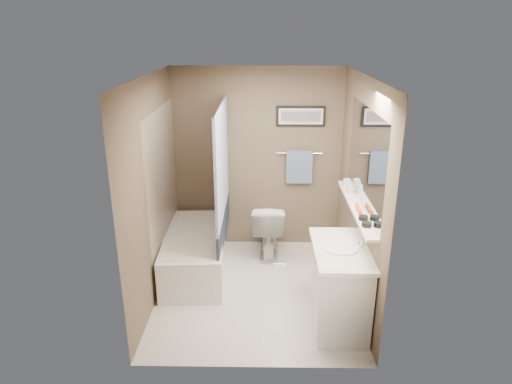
{
  "coord_description": "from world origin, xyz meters",
  "views": [
    {
      "loc": [
        0.08,
        -4.52,
        2.86
      ],
      "look_at": [
        0.0,
        0.15,
        1.15
      ],
      "focal_mm": 32.0,
      "sensor_mm": 36.0,
      "label": 1
    }
  ],
  "objects_px": {
    "glass_jar": "(347,183)",
    "soap_bottle": "(350,187)",
    "vanity": "(340,288)",
    "candle_bowl_near": "(367,224)",
    "hair_brush_front": "(358,208)",
    "bathtub": "(195,253)",
    "candle_bowl_far": "(363,218)",
    "toilet": "(269,228)"
  },
  "relations": [
    {
      "from": "bathtub",
      "to": "soap_bottle",
      "type": "relative_size",
      "value": 11.15
    },
    {
      "from": "hair_brush_front",
      "to": "soap_bottle",
      "type": "height_order",
      "value": "soap_bottle"
    },
    {
      "from": "bathtub",
      "to": "glass_jar",
      "type": "distance_m",
      "value": 2.01
    },
    {
      "from": "hair_brush_front",
      "to": "vanity",
      "type": "bearing_deg",
      "value": -122.46
    },
    {
      "from": "candle_bowl_near",
      "to": "soap_bottle",
      "type": "distance_m",
      "value": 0.9
    },
    {
      "from": "toilet",
      "to": "soap_bottle",
      "type": "xyz_separation_m",
      "value": [
        0.88,
        -0.67,
        0.82
      ]
    },
    {
      "from": "glass_jar",
      "to": "candle_bowl_far",
      "type": "bearing_deg",
      "value": -90.0
    },
    {
      "from": "candle_bowl_far",
      "to": "soap_bottle",
      "type": "distance_m",
      "value": 0.75
    },
    {
      "from": "candle_bowl_near",
      "to": "candle_bowl_far",
      "type": "bearing_deg",
      "value": 90.0
    },
    {
      "from": "bathtub",
      "to": "glass_jar",
      "type": "relative_size",
      "value": 15.0
    },
    {
      "from": "bathtub",
      "to": "soap_bottle",
      "type": "height_order",
      "value": "soap_bottle"
    },
    {
      "from": "vanity",
      "to": "candle_bowl_far",
      "type": "height_order",
      "value": "candle_bowl_far"
    },
    {
      "from": "toilet",
      "to": "candle_bowl_far",
      "type": "relative_size",
      "value": 8.14
    },
    {
      "from": "candle_bowl_near",
      "to": "bathtub",
      "type": "bearing_deg",
      "value": 148.38
    },
    {
      "from": "glass_jar",
      "to": "soap_bottle",
      "type": "height_order",
      "value": "soap_bottle"
    },
    {
      "from": "hair_brush_front",
      "to": "soap_bottle",
      "type": "xyz_separation_m",
      "value": [
        0.0,
        0.51,
        0.05
      ]
    },
    {
      "from": "candle_bowl_near",
      "to": "soap_bottle",
      "type": "bearing_deg",
      "value": 90.0
    },
    {
      "from": "candle_bowl_near",
      "to": "soap_bottle",
      "type": "xyz_separation_m",
      "value": [
        0.0,
        0.9,
        0.05
      ]
    },
    {
      "from": "vanity",
      "to": "soap_bottle",
      "type": "distance_m",
      "value": 1.14
    },
    {
      "from": "bathtub",
      "to": "candle_bowl_far",
      "type": "xyz_separation_m",
      "value": [
        1.79,
        -0.94,
        0.89
      ]
    },
    {
      "from": "toilet",
      "to": "candle_bowl_far",
      "type": "distance_m",
      "value": 1.84
    },
    {
      "from": "vanity",
      "to": "candle_bowl_near",
      "type": "height_order",
      "value": "candle_bowl_near"
    },
    {
      "from": "vanity",
      "to": "candle_bowl_near",
      "type": "xyz_separation_m",
      "value": [
        0.19,
        -0.1,
        0.73
      ]
    },
    {
      "from": "candle_bowl_near",
      "to": "hair_brush_front",
      "type": "distance_m",
      "value": 0.39
    },
    {
      "from": "bathtub",
      "to": "candle_bowl_far",
      "type": "relative_size",
      "value": 16.67
    },
    {
      "from": "hair_brush_front",
      "to": "toilet",
      "type": "bearing_deg",
      "value": 126.57
    },
    {
      "from": "soap_bottle",
      "to": "vanity",
      "type": "bearing_deg",
      "value": -102.95
    },
    {
      "from": "vanity",
      "to": "candle_bowl_near",
      "type": "relative_size",
      "value": 10.0
    },
    {
      "from": "hair_brush_front",
      "to": "glass_jar",
      "type": "relative_size",
      "value": 2.2
    },
    {
      "from": "candle_bowl_far",
      "to": "hair_brush_front",
      "type": "distance_m",
      "value": 0.23
    },
    {
      "from": "vanity",
      "to": "soap_bottle",
      "type": "height_order",
      "value": "soap_bottle"
    },
    {
      "from": "bathtub",
      "to": "toilet",
      "type": "xyz_separation_m",
      "value": [
        0.91,
        0.47,
        0.12
      ]
    },
    {
      "from": "glass_jar",
      "to": "soap_bottle",
      "type": "distance_m",
      "value": 0.18
    },
    {
      "from": "candle_bowl_near",
      "to": "candle_bowl_far",
      "type": "height_order",
      "value": "same"
    },
    {
      "from": "glass_jar",
      "to": "soap_bottle",
      "type": "xyz_separation_m",
      "value": [
        0.0,
        -0.18,
        0.02
      ]
    },
    {
      "from": "hair_brush_front",
      "to": "soap_bottle",
      "type": "relative_size",
      "value": 1.64
    },
    {
      "from": "toilet",
      "to": "vanity",
      "type": "relative_size",
      "value": 0.81
    },
    {
      "from": "hair_brush_front",
      "to": "glass_jar",
      "type": "height_order",
      "value": "glass_jar"
    },
    {
      "from": "candle_bowl_near",
      "to": "glass_jar",
      "type": "height_order",
      "value": "glass_jar"
    },
    {
      "from": "toilet",
      "to": "hair_brush_front",
      "type": "distance_m",
      "value": 1.66
    },
    {
      "from": "candle_bowl_far",
      "to": "hair_brush_front",
      "type": "height_order",
      "value": "hair_brush_front"
    },
    {
      "from": "bathtub",
      "to": "candle_bowl_far",
      "type": "bearing_deg",
      "value": -31.12
    }
  ]
}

